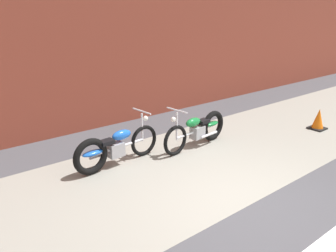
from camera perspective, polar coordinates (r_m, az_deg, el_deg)
name	(u,v)px	position (r m, az deg, el deg)	size (l,w,h in m)	color
ground_plane	(248,206)	(5.67, 13.52, -13.19)	(80.00, 80.00, 0.00)	#47474C
sidewalk_slab	(178,168)	(6.71, 1.72, -7.22)	(36.00, 3.50, 0.01)	gray
brick_building_wall	(89,12)	(8.93, -13.32, 18.52)	(36.00, 0.50, 5.92)	brown
motorcycle_blue	(112,148)	(6.72, -9.52, -3.75)	(2.01, 0.58, 1.03)	black
motorcycle_green	(200,129)	(7.71, 5.46, -0.53)	(2.00, 0.58, 1.03)	black
traffic_cone	(318,120)	(9.65, 24.32, 0.94)	(0.40, 0.40, 0.55)	orange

